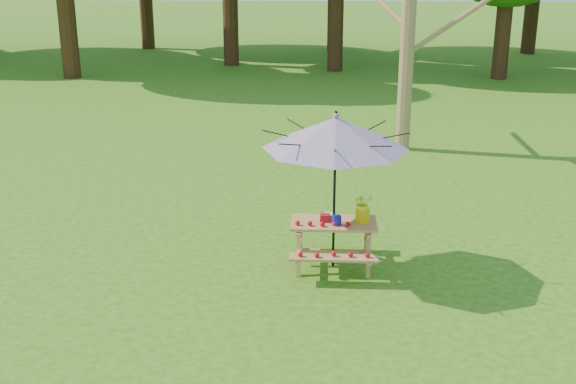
{
  "coord_description": "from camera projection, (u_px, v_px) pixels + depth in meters",
  "views": [
    {
      "loc": [
        3.87,
        -4.86,
        4.3
      ],
      "look_at": [
        3.38,
        4.6,
        1.1
      ],
      "focal_mm": 45.0,
      "sensor_mm": 36.0,
      "label": 1
    }
  ],
  "objects": [
    {
      "name": "patio_umbrella",
      "position": [
        336.0,
        133.0,
        9.7
      ],
      "size": [
        2.06,
        2.06,
        2.25
      ],
      "color": "black",
      "rests_on": "ground"
    },
    {
      "name": "picnic_table",
      "position": [
        333.0,
        244.0,
        10.21
      ],
      "size": [
        1.2,
        1.32,
        0.67
      ],
      "color": "#9B7546",
      "rests_on": "ground"
    },
    {
      "name": "flower_bucket",
      "position": [
        363.0,
        207.0,
        10.03
      ],
      "size": [
        0.33,
        0.31,
        0.43
      ],
      "color": "#DABB0B",
      "rests_on": "picnic_table"
    },
    {
      "name": "tomatoes_row",
      "position": [
        323.0,
        224.0,
        9.93
      ],
      "size": [
        0.77,
        0.13,
        0.07
      ],
      "primitive_type": null,
      "color": "red",
      "rests_on": "picnic_table"
    },
    {
      "name": "produce_bins",
      "position": [
        331.0,
        218.0,
        10.08
      ],
      "size": [
        0.29,
        0.39,
        0.13
      ],
      "color": "#AC0D1D",
      "rests_on": "picnic_table"
    }
  ]
}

